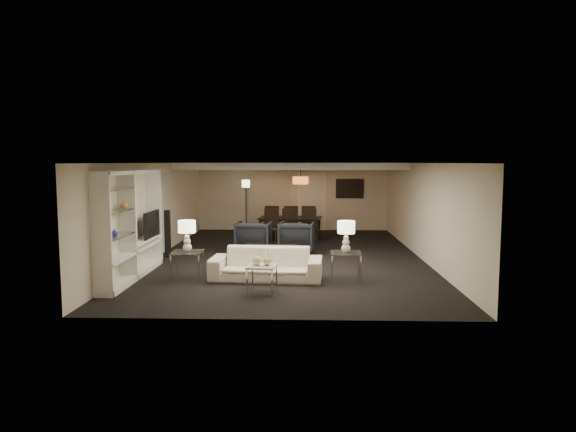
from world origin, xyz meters
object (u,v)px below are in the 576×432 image
(pendant_light, at_px, (300,180))
(chair_nl, at_px, (271,226))
(vase_amber, at_px, (124,204))
(floor_speaker, at_px, (168,234))
(dining_table, at_px, (290,228))
(chair_fl, at_px, (273,221))
(side_table_left, at_px, (188,265))
(marble_table, at_px, (262,279))
(vase_blue, at_px, (114,233))
(floor_lamp, at_px, (246,207))
(table_lamp_right, at_px, (346,237))
(chair_fr, at_px, (308,221))
(chair_fm, at_px, (291,221))
(armchair_right, at_px, (297,237))
(chair_nm, at_px, (290,226))
(armchair_left, at_px, (254,237))
(table_lamp_left, at_px, (187,236))
(side_table_right, at_px, (346,267))
(television, at_px, (147,224))
(coffee_table, at_px, (271,256))
(chair_nr, at_px, (309,226))
(sofa, at_px, (266,264))

(pendant_light, distance_m, chair_nl, 1.94)
(vase_amber, bearing_deg, floor_speaker, 87.82)
(dining_table, height_order, chair_fl, chair_fl)
(side_table_left, relative_size, marble_table, 1.20)
(vase_blue, xyz_separation_m, floor_lamp, (1.70, 7.89, -0.19))
(floor_speaker, height_order, dining_table, floor_speaker)
(table_lamp_right, bearing_deg, vase_amber, -176.25)
(side_table_left, height_order, chair_fr, chair_fr)
(vase_blue, relative_size, chair_fm, 0.15)
(armchair_right, relative_size, chair_nm, 0.92)
(floor_speaker, xyz_separation_m, chair_nm, (3.17, 2.64, -0.10))
(armchair_left, xyz_separation_m, armchair_right, (1.20, 0.00, 0.00))
(pendant_light, xyz_separation_m, table_lamp_left, (-2.38, -6.21, -0.98))
(table_lamp_left, relative_size, chair_fl, 0.64)
(table_lamp_left, relative_size, dining_table, 0.33)
(side_table_right, relative_size, chair_fm, 0.62)
(television, relative_size, chair_nm, 1.02)
(floor_speaker, height_order, chair_fl, floor_speaker)
(coffee_table, relative_size, side_table_left, 2.00)
(armchair_left, distance_m, floor_speaker, 2.34)
(vase_amber, xyz_separation_m, chair_nm, (3.28, 5.53, -1.12))
(floor_speaker, height_order, chair_nm, floor_speaker)
(pendant_light, height_order, floor_speaker, pendant_light)
(table_lamp_left, distance_m, television, 1.64)
(table_lamp_left, bearing_deg, floor_lamp, 86.14)
(vase_amber, relative_size, chair_nr, 0.16)
(armchair_right, distance_m, dining_table, 2.59)
(dining_table, bearing_deg, chair_nl, -126.17)
(table_lamp_left, height_order, floor_speaker, table_lamp_left)
(sofa, bearing_deg, table_lamp_left, -176.38)
(table_lamp_left, relative_size, marble_table, 1.24)
(armchair_right, height_order, floor_lamp, floor_lamp)
(dining_table, bearing_deg, armchair_left, -103.58)
(floor_lamp, bearing_deg, marble_table, -81.35)
(side_table_right, relative_size, vase_blue, 4.16)
(armchair_right, bearing_deg, floor_lamp, -57.99)
(side_table_left, bearing_deg, television, 137.34)
(chair_nl, relative_size, chair_fm, 1.00)
(chair_fl, bearing_deg, table_lamp_left, 83.68)
(vase_blue, bearing_deg, armchair_left, 61.03)
(pendant_light, xyz_separation_m, chair_fr, (0.27, 0.31, -1.39))
(armchair_right, bearing_deg, sofa, 85.26)
(armchair_right, height_order, chair_nm, chair_nm)
(television, distance_m, floor_speaker, 1.54)
(table_lamp_left, xyz_separation_m, chair_nr, (2.64, 5.23, -0.42))
(side_table_right, bearing_deg, chair_fr, 96.60)
(pendant_light, distance_m, chair_nr, 1.72)
(side_table_left, distance_m, table_lamp_right, 3.46)
(marble_table, relative_size, vase_blue, 3.47)
(chair_fr, bearing_deg, side_table_left, 65.00)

